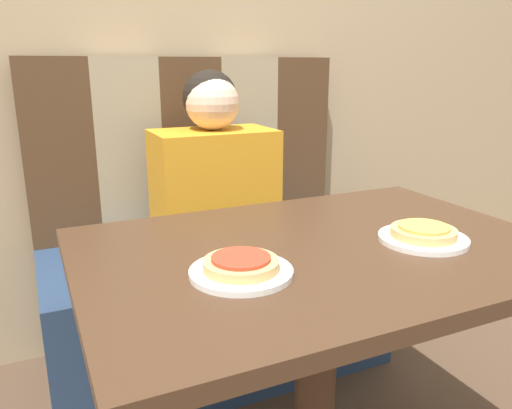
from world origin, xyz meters
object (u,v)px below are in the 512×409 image
Objects in this scene: pizza_right at (424,231)px; person at (214,170)px; plate_left at (241,272)px; pizza_left at (241,263)px; plate_right at (423,239)px.

person is at bearing 106.42° from pizza_right.
pizza_left is at bearing 0.00° from plate_left.
plate_left is (-0.23, -0.77, -0.03)m from person.
person reaches higher than plate_right.
plate_left is 0.46m from plate_right.
person reaches higher than plate_left.
pizza_left is at bearing -106.42° from person.
plate_right is at bearing 0.00° from plate_left.
person is at bearing 73.58° from plate_left.
plate_left and plate_right have the same top height.
pizza_right reaches higher than plate_right.
plate_left is 0.46m from pizza_right.
plate_right is 0.02m from pizza_right.
person is 0.81m from plate_left.
person is 4.15× the size of pizza_right.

